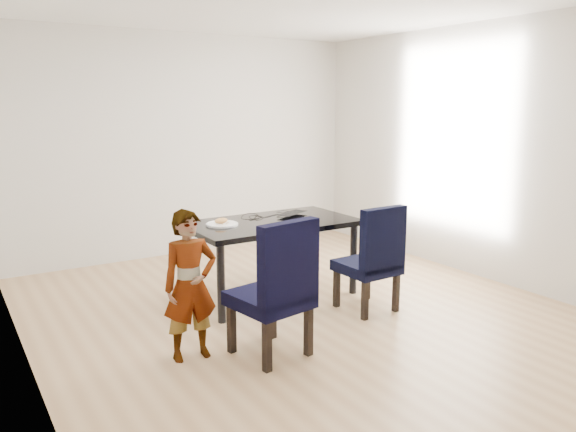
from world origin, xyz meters
TOP-DOWN VIEW (x-y plane):
  - floor at (0.00, 0.00)m, footprint 4.50×5.00m
  - wall_back at (0.00, 2.50)m, footprint 4.50×0.01m
  - wall_left at (-2.25, 0.00)m, footprint 0.01×5.00m
  - wall_right at (2.25, 0.00)m, footprint 0.01×5.00m
  - dining_table at (0.00, 0.50)m, footprint 1.60×0.90m
  - chair_left at (-0.68, -0.62)m, footprint 0.59×0.60m
  - chair_right at (0.54, -0.28)m, footprint 0.48×0.50m
  - child at (-1.20, -0.36)m, footprint 0.42×0.29m
  - plate at (-0.48, 0.58)m, footprint 0.36×0.36m
  - sandwich at (-0.49, 0.58)m, footprint 0.13×0.06m
  - laptop at (0.30, 0.67)m, footprint 0.42×0.36m
  - cable_tangle at (-0.07, 0.68)m, footprint 0.17×0.17m

SIDE VIEW (x-z plane):
  - floor at x=0.00m, z-range -0.01..0.00m
  - dining_table at x=0.00m, z-range 0.00..0.75m
  - chair_right at x=0.54m, z-range 0.00..0.98m
  - chair_left at x=-0.68m, z-range 0.00..1.06m
  - child at x=-1.20m, z-range 0.00..1.12m
  - cable_tangle at x=-0.07m, z-range 0.75..0.76m
  - plate at x=-0.48m, z-range 0.75..0.77m
  - laptop at x=0.30m, z-range 0.75..0.78m
  - sandwich at x=-0.49m, z-range 0.77..0.82m
  - wall_back at x=0.00m, z-range 0.00..2.70m
  - wall_left at x=-2.25m, z-range 0.00..2.70m
  - wall_right at x=2.25m, z-range 0.00..2.70m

